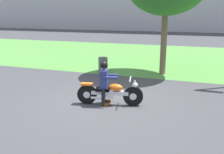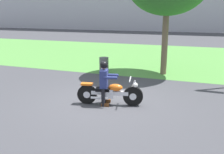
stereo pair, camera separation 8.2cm
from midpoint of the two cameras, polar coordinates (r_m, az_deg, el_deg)
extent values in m
plane|color=#424247|center=(8.36, -1.94, -5.39)|extent=(120.00, 120.00, 0.00)
cube|color=#549342|center=(17.22, 9.64, 4.68)|extent=(60.00, 12.00, 0.01)
cylinder|color=black|center=(7.88, 4.50, -4.31)|extent=(0.63, 0.25, 0.62)
cylinder|color=silver|center=(7.88, 4.50, -4.31)|extent=(0.24, 0.18, 0.22)
cylinder|color=black|center=(8.06, -5.94, -3.91)|extent=(0.63, 0.25, 0.62)
cylinder|color=silver|center=(8.06, -5.94, -3.91)|extent=(0.24, 0.18, 0.22)
cube|color=silver|center=(7.91, -0.79, -3.58)|extent=(1.17, 0.40, 0.12)
cube|color=silver|center=(7.92, -1.14, -3.70)|extent=(0.37, 0.30, 0.28)
ellipsoid|color=orange|center=(7.83, 0.52, -2.37)|extent=(0.48, 0.33, 0.22)
cube|color=black|center=(7.91, -2.37, -2.83)|extent=(0.48, 0.33, 0.10)
cube|color=orange|center=(7.96, -6.00, -1.60)|extent=(0.40, 0.27, 0.06)
cylinder|color=silver|center=(7.80, 4.16, -2.56)|extent=(0.26, 0.10, 0.53)
cylinder|color=silver|center=(7.72, 3.83, -0.49)|extent=(0.18, 0.65, 0.04)
sphere|color=white|center=(7.77, 4.99, -1.81)|extent=(0.16, 0.16, 0.16)
cylinder|color=silver|center=(7.87, -3.09, -4.78)|extent=(0.55, 0.20, 0.08)
cylinder|color=black|center=(8.14, -1.88, -3.88)|extent=(0.12, 0.12, 0.56)
cube|color=#593319|center=(8.20, -1.45, -5.42)|extent=(0.26, 0.15, 0.10)
cylinder|color=black|center=(7.80, -2.27, -4.69)|extent=(0.12, 0.12, 0.56)
cube|color=#593319|center=(7.87, -1.82, -6.29)|extent=(0.26, 0.15, 0.10)
cube|color=navy|center=(7.81, -2.11, -0.38)|extent=(0.30, 0.42, 0.56)
cylinder|color=navy|center=(7.92, -0.35, 0.44)|extent=(0.43, 0.18, 0.09)
cylinder|color=navy|center=(7.59, -0.67, -0.17)|extent=(0.43, 0.18, 0.09)
sphere|color=#996B4C|center=(7.72, -2.13, 2.49)|extent=(0.20, 0.20, 0.20)
sphere|color=black|center=(7.71, -2.13, 2.71)|extent=(0.24, 0.24, 0.24)
cylinder|color=brown|center=(11.98, 11.40, 7.38)|extent=(0.28, 0.28, 2.87)
cylinder|color=#595E5B|center=(12.14, -2.24, 2.69)|extent=(0.44, 0.44, 0.76)
camera|label=1|loc=(0.04, -90.30, -0.08)|focal=40.44mm
camera|label=2|loc=(0.04, 89.70, 0.08)|focal=40.44mm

